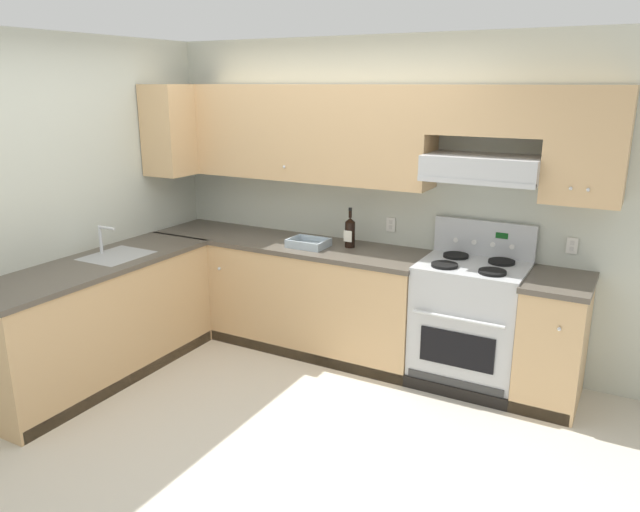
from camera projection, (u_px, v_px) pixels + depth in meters
name	position (u px, v px, depth m)	size (l,w,h in m)	color
ground_plane	(234.00, 415.00, 4.15)	(7.04, 7.04, 0.00)	beige
wall_back	(381.00, 175.00, 4.85)	(4.68, 0.57, 2.55)	beige
wall_left	(79.00, 197.00, 4.71)	(0.47, 4.00, 2.55)	beige
counter_back_run	(320.00, 299.00, 5.08)	(3.60, 0.65, 0.91)	tan
counter_left_run	(99.00, 320.00, 4.60)	(0.63, 1.91, 1.13)	tan
stove	(469.00, 323.00, 4.50)	(0.76, 0.62, 1.20)	#B7BABC
wine_bottle	(350.00, 232.00, 4.88)	(0.08, 0.08, 0.32)	black
bowl	(309.00, 244.00, 4.92)	(0.31, 0.24, 0.07)	#9EADB7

